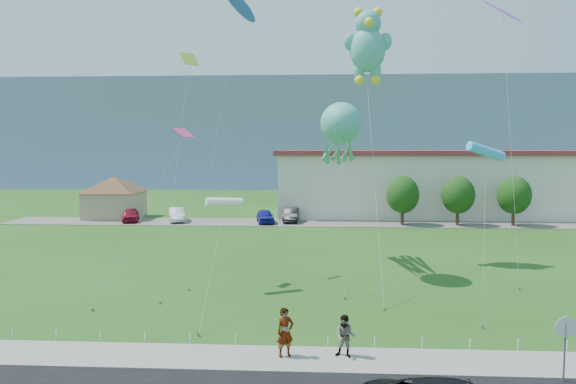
{
  "coord_description": "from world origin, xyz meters",
  "views": [
    {
      "loc": [
        0.45,
        -22.75,
        8.57
      ],
      "look_at": [
        -1.23,
        8.0,
        5.89
      ],
      "focal_mm": 32.0,
      "sensor_mm": 36.0,
      "label": 1
    }
  ],
  "objects_px": {
    "pavilion": "(114,193)",
    "parked_car_red": "(131,215)",
    "pedestrian_left": "(285,332)",
    "parked_car_black": "(291,215)",
    "parked_car_blue": "(265,216)",
    "teddy_bear_kite": "(368,44)",
    "stop_sign": "(566,333)",
    "octopus_kite": "(340,134)",
    "pedestrian_right": "(345,336)",
    "warehouse": "(516,182)",
    "parked_car_silver": "(177,215)"
  },
  "relations": [
    {
      "from": "pavilion",
      "to": "parked_car_red",
      "type": "height_order",
      "value": "pavilion"
    },
    {
      "from": "pedestrian_left",
      "to": "parked_car_black",
      "type": "relative_size",
      "value": 0.42
    },
    {
      "from": "pavilion",
      "to": "parked_car_blue",
      "type": "bearing_deg",
      "value": -10.24
    },
    {
      "from": "teddy_bear_kite",
      "to": "stop_sign",
      "type": "bearing_deg",
      "value": -75.24
    },
    {
      "from": "octopus_kite",
      "to": "teddy_bear_kite",
      "type": "xyz_separation_m",
      "value": [
        2.14,
        3.71,
        6.67
      ]
    },
    {
      "from": "pedestrian_right",
      "to": "parked_car_red",
      "type": "height_order",
      "value": "pedestrian_right"
    },
    {
      "from": "warehouse",
      "to": "parked_car_black",
      "type": "height_order",
      "value": "warehouse"
    },
    {
      "from": "parked_car_red",
      "to": "parked_car_silver",
      "type": "height_order",
      "value": "parked_car_silver"
    },
    {
      "from": "parked_car_black",
      "to": "warehouse",
      "type": "bearing_deg",
      "value": 17.44
    },
    {
      "from": "warehouse",
      "to": "pedestrian_left",
      "type": "relative_size",
      "value": 30.39
    },
    {
      "from": "pedestrian_right",
      "to": "parked_car_blue",
      "type": "distance_m",
      "value": 37.79
    },
    {
      "from": "stop_sign",
      "to": "octopus_kite",
      "type": "distance_m",
      "value": 19.53
    },
    {
      "from": "warehouse",
      "to": "teddy_bear_kite",
      "type": "xyz_separation_m",
      "value": [
        -21.8,
        -28.1,
        12.0
      ]
    },
    {
      "from": "warehouse",
      "to": "stop_sign",
      "type": "xyz_separation_m",
      "value": [
        -16.5,
        -48.21,
        -2.26
      ]
    },
    {
      "from": "stop_sign",
      "to": "parked_car_blue",
      "type": "height_order",
      "value": "stop_sign"
    },
    {
      "from": "pedestrian_right",
      "to": "teddy_bear_kite",
      "type": "distance_m",
      "value": 24.0
    },
    {
      "from": "stop_sign",
      "to": "pedestrian_left",
      "type": "relative_size",
      "value": 1.25
    },
    {
      "from": "parked_car_red",
      "to": "parked_car_black",
      "type": "relative_size",
      "value": 0.93
    },
    {
      "from": "parked_car_silver",
      "to": "parked_car_black",
      "type": "height_order",
      "value": "parked_car_black"
    },
    {
      "from": "octopus_kite",
      "to": "parked_car_black",
      "type": "bearing_deg",
      "value": 100.67
    },
    {
      "from": "warehouse",
      "to": "pavilion",
      "type": "bearing_deg",
      "value": -173.16
    },
    {
      "from": "pedestrian_right",
      "to": "parked_car_silver",
      "type": "height_order",
      "value": "pedestrian_right"
    },
    {
      "from": "pavilion",
      "to": "parked_car_red",
      "type": "relative_size",
      "value": 2.08
    },
    {
      "from": "teddy_bear_kite",
      "to": "parked_car_silver",
      "type": "bearing_deg",
      "value": 135.76
    },
    {
      "from": "pedestrian_right",
      "to": "parked_car_blue",
      "type": "xyz_separation_m",
      "value": [
        -6.93,
        37.15,
        -0.16
      ]
    },
    {
      "from": "pavilion",
      "to": "parked_car_black",
      "type": "relative_size",
      "value": 1.94
    },
    {
      "from": "pedestrian_right",
      "to": "parked_car_black",
      "type": "distance_m",
      "value": 38.44
    },
    {
      "from": "warehouse",
      "to": "octopus_kite",
      "type": "bearing_deg",
      "value": -126.95
    },
    {
      "from": "pavilion",
      "to": "pedestrian_right",
      "type": "height_order",
      "value": "pavilion"
    },
    {
      "from": "parked_car_black",
      "to": "teddy_bear_kite",
      "type": "height_order",
      "value": "teddy_bear_kite"
    },
    {
      "from": "pavilion",
      "to": "parked_car_black",
      "type": "xyz_separation_m",
      "value": [
        21.64,
        -2.31,
        -2.18
      ]
    },
    {
      "from": "warehouse",
      "to": "parked_car_red",
      "type": "bearing_deg",
      "value": -169.0
    },
    {
      "from": "pavilion",
      "to": "pedestrian_left",
      "type": "height_order",
      "value": "pavilion"
    },
    {
      "from": "stop_sign",
      "to": "parked_car_silver",
      "type": "distance_m",
      "value": 46.7
    },
    {
      "from": "warehouse",
      "to": "pedestrian_right",
      "type": "distance_m",
      "value": 52.61
    },
    {
      "from": "parked_car_silver",
      "to": "octopus_kite",
      "type": "relative_size",
      "value": 0.4
    },
    {
      "from": "stop_sign",
      "to": "parked_car_red",
      "type": "xyz_separation_m",
      "value": [
        -30.39,
        39.09,
        -1.05
      ]
    },
    {
      "from": "pavilion",
      "to": "stop_sign",
      "type": "distance_m",
      "value": 53.9
    },
    {
      "from": "pedestrian_right",
      "to": "pedestrian_left",
      "type": "bearing_deg",
      "value": -162.98
    },
    {
      "from": "warehouse",
      "to": "parked_car_black",
      "type": "bearing_deg",
      "value": -163.68
    },
    {
      "from": "pedestrian_right",
      "to": "parked_car_silver",
      "type": "relative_size",
      "value": 0.37
    },
    {
      "from": "teddy_bear_kite",
      "to": "parked_car_blue",
      "type": "bearing_deg",
      "value": 116.83
    },
    {
      "from": "pavilion",
      "to": "warehouse",
      "type": "xyz_separation_m",
      "value": [
        50.0,
        6.0,
        1.1
      ]
    },
    {
      "from": "pavilion",
      "to": "parked_car_black",
      "type": "bearing_deg",
      "value": -6.08
    },
    {
      "from": "pedestrian_left",
      "to": "parked_car_black",
      "type": "bearing_deg",
      "value": 64.16
    },
    {
      "from": "warehouse",
      "to": "parked_car_red",
      "type": "xyz_separation_m",
      "value": [
        -46.89,
        -9.11,
        -3.31
      ]
    },
    {
      "from": "parked_car_blue",
      "to": "octopus_kite",
      "type": "bearing_deg",
      "value": -83.04
    },
    {
      "from": "stop_sign",
      "to": "octopus_kite",
      "type": "bearing_deg",
      "value": 114.4
    },
    {
      "from": "pedestrian_right",
      "to": "parked_car_red",
      "type": "xyz_separation_m",
      "value": [
        -22.56,
        37.42,
        -0.15
      ]
    },
    {
      "from": "pavilion",
      "to": "warehouse",
      "type": "distance_m",
      "value": 50.37
    }
  ]
}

